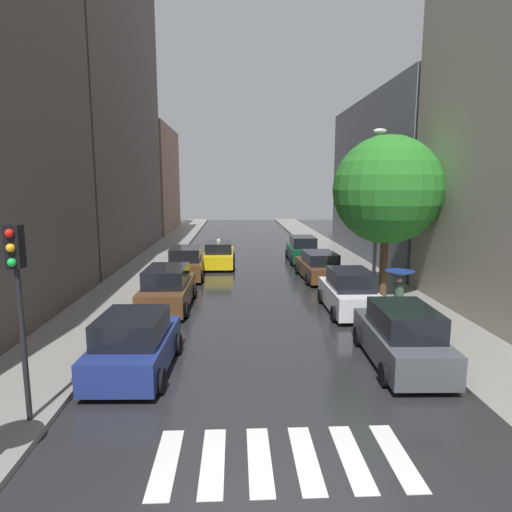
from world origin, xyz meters
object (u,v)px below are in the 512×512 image
(parked_car_left_nearest, at_px, (134,345))
(parked_car_right_nearest, at_px, (402,337))
(pedestrian_foreground, at_px, (399,282))
(lamp_post_right, at_px, (377,202))
(parked_car_right_third, at_px, (319,266))
(parked_car_left_third, at_px, (186,263))
(taxi_midroad, at_px, (219,255))
(parked_car_left_second, at_px, (168,289))
(parked_car_right_second, at_px, (349,293))
(parked_car_right_fourth, at_px, (303,250))
(traffic_light_left_corner, at_px, (17,281))
(street_tree_right, at_px, (387,190))

(parked_car_left_nearest, xyz_separation_m, parked_car_right_nearest, (7.72, 0.22, 0.03))
(pedestrian_foreground, bearing_deg, lamp_post_right, -16.49)
(parked_car_right_third, bearing_deg, parked_car_left_third, 81.03)
(parked_car_left_third, relative_size, taxi_midroad, 1.00)
(parked_car_left_second, bearing_deg, parked_car_left_nearest, -178.73)
(taxi_midroad, bearing_deg, parked_car_right_second, -151.65)
(parked_car_right_second, xyz_separation_m, pedestrian_foreground, (1.62, -1.24, 0.71))
(parked_car_right_third, height_order, parked_car_right_fourth, parked_car_right_fourth)
(parked_car_left_third, distance_m, parked_car_right_nearest, 14.87)
(parked_car_right_second, xyz_separation_m, traffic_light_left_corner, (-9.25, -8.39, 2.45))
(parked_car_right_third, bearing_deg, taxi_midroad, 51.01)
(taxi_midroad, height_order, street_tree_right, street_tree_right)
(parked_car_right_second, bearing_deg, parked_car_left_third, 45.94)
(lamp_post_right, bearing_deg, parked_car_left_second, -172.00)
(parked_car_left_third, distance_m, street_tree_right, 11.74)
(parked_car_right_second, relative_size, traffic_light_left_corner, 0.96)
(parked_car_left_nearest, relative_size, taxi_midroad, 0.88)
(parked_car_left_second, distance_m, parked_car_right_third, 9.38)
(parked_car_right_nearest, xyz_separation_m, pedestrian_foreground, (1.46, 4.18, 0.71))
(parked_car_left_second, distance_m, parked_car_right_second, 7.68)
(parked_car_left_second, bearing_deg, street_tree_right, -82.81)
(pedestrian_foreground, relative_size, lamp_post_right, 0.24)
(parked_car_left_nearest, height_order, parked_car_right_nearest, parked_car_right_nearest)
(parked_car_right_nearest, distance_m, parked_car_right_third, 11.91)
(parked_car_left_second, distance_m, pedestrian_foreground, 9.53)
(pedestrian_foreground, relative_size, street_tree_right, 0.25)
(parked_car_right_nearest, bearing_deg, parked_car_left_third, 33.25)
(parked_car_right_nearest, bearing_deg, street_tree_right, -12.49)
(parked_car_right_third, xyz_separation_m, parked_car_right_fourth, (-0.07, 5.69, 0.08))
(pedestrian_foreground, distance_m, street_tree_right, 4.83)
(parked_car_left_nearest, height_order, parked_car_right_third, parked_car_left_nearest)
(parked_car_left_second, bearing_deg, traffic_light_left_corner, 170.82)
(parked_car_left_second, relative_size, parked_car_right_second, 1.15)
(parked_car_left_third, distance_m, parked_car_right_third, 7.54)
(parked_car_left_second, xyz_separation_m, pedestrian_foreground, (9.24, -2.21, 0.70))
(parked_car_left_nearest, distance_m, taxi_midroad, 16.43)
(parked_car_right_nearest, xyz_separation_m, lamp_post_right, (1.58, 7.71, 3.65))
(parked_car_right_nearest, distance_m, street_tree_right, 8.81)
(parked_car_right_second, distance_m, pedestrian_foreground, 2.16)
(parked_car_left_third, distance_m, pedestrian_foreground, 12.54)
(street_tree_right, bearing_deg, parked_car_right_third, 116.01)
(parked_car_left_nearest, relative_size, parked_car_right_nearest, 0.90)
(parked_car_right_fourth, bearing_deg, parked_car_left_second, 146.45)
(parked_car_left_nearest, height_order, taxi_midroad, taxi_midroad)
(parked_car_left_second, xyz_separation_m, lamp_post_right, (9.37, 1.32, 3.64))
(parked_car_right_nearest, bearing_deg, parked_car_left_nearest, 93.68)
(pedestrian_foreground, bearing_deg, parked_car_right_third, -2.39)
(parked_car_right_nearest, height_order, pedestrian_foreground, pedestrian_foreground)
(traffic_light_left_corner, bearing_deg, parked_car_left_second, 80.11)
(parked_car_right_fourth, bearing_deg, street_tree_right, -167.27)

